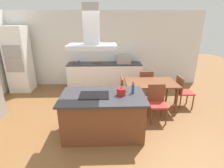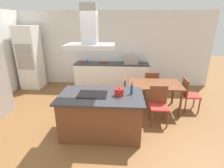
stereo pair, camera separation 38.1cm
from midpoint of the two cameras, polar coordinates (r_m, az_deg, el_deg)
name	(u,v)px [view 2 (the right image)]	position (r m, az deg, el deg)	size (l,w,h in m)	color
ground	(108,102)	(5.31, 0.71, -6.11)	(16.00, 16.00, 0.00)	brown
wall_back	(112,49)	(6.59, 1.67, 11.38)	(7.20, 0.10, 2.70)	white
kitchen_island	(101,114)	(3.77, -0.61, -9.90)	(1.74, 1.03, 0.90)	brown
cooktop	(92,94)	(3.59, -3.47, -3.50)	(0.60, 0.44, 0.01)	black
tea_kettle	(119,92)	(3.53, 5.45, -2.71)	(0.23, 0.18, 0.17)	#B21E19
olive_oil_bottle	(132,89)	(3.63, 9.48, -1.77)	(0.06, 0.06, 0.25)	navy
back_counter	(112,75)	(6.43, 1.56, 2.92)	(2.66, 0.62, 0.90)	white
countertop_microwave	(131,60)	(6.29, 7.99, 7.91)	(0.50, 0.38, 0.28)	#9E9993
coffee_mug_red	(82,62)	(6.40, -8.23, 7.23)	(0.08, 0.08, 0.09)	red
coffee_mug_blue	(87,61)	(6.47, -6.68, 7.44)	(0.08, 0.08, 0.09)	#2D56B2
cutting_board	(104,63)	(6.37, -0.79, 7.05)	(0.34, 0.24, 0.02)	#59331E
wall_oven_stack	(30,58)	(6.81, -24.01, 7.84)	(0.70, 0.66, 2.20)	white
dining_table	(155,86)	(4.88, 16.07, -0.79)	(1.40, 0.90, 0.75)	brown
chair_at_left_end	(121,91)	(4.83, 5.21, -2.31)	(0.42, 0.42, 0.89)	red
chair_facing_back_wall	(151,84)	(5.55, 14.60, 0.10)	(0.42, 0.42, 0.89)	red
chair_at_right_end	(188,93)	(5.21, 25.80, -2.63)	(0.42, 0.42, 0.89)	red
chair_facing_island	(159,102)	(4.34, 17.57, -5.85)	(0.42, 0.42, 0.89)	red
range_hood	(90,35)	(3.30, -3.92, 15.93)	(0.90, 0.55, 0.78)	#ADADB2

